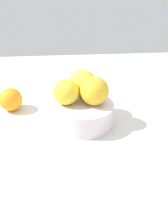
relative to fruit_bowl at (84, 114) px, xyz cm
name	(u,v)px	position (x,y,z in cm)	size (l,w,h in cm)	color
ground_plane	(84,127)	(0.00, 0.00, -3.56)	(110.00, 110.00, 2.00)	silver
fruit_bowl	(84,114)	(0.00, 0.00, 0.00)	(14.29, 14.29, 5.38)	silver
orange_in_bowl_0	(81,83)	(4.72, 0.45, 6.20)	(6.77, 6.77, 6.77)	yellow
orange_in_bowl_1	(95,91)	(-0.17, -2.42, 6.20)	(6.78, 6.78, 6.78)	yellow
orange_in_bowl_2	(66,92)	(0.67, 4.12, 5.84)	(6.06, 6.06, 6.06)	yellow
orange_loose_0	(11,99)	(8.51, 18.77, 0.51)	(6.15, 6.15, 6.15)	orange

